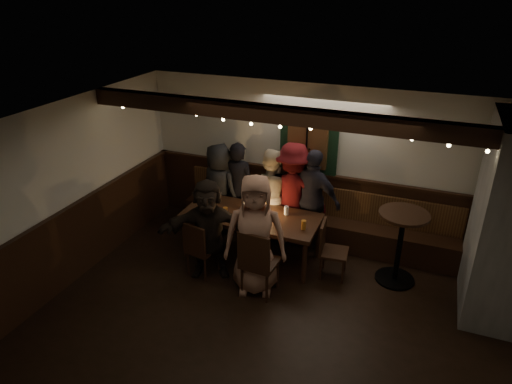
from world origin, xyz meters
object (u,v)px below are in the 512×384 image
at_px(chair_end, 329,246).
at_px(person_a, 219,188).
at_px(high_top, 401,239).
at_px(person_e, 313,199).
at_px(person_g, 255,235).
at_px(person_f, 209,229).
at_px(person_c, 270,195).
at_px(chair_near_right, 257,260).
at_px(person_b, 238,187).
at_px(person_d, 293,193).
at_px(chair_near_left, 199,246).
at_px(dining_table, 251,218).

xyz_separation_m(chair_end, person_a, (-2.09, 0.69, 0.29)).
relative_size(high_top, person_e, 0.67).
height_order(person_e, person_g, person_g).
relative_size(high_top, person_g, 0.63).
bearing_deg(person_f, person_c, 49.69).
xyz_separation_m(high_top, person_c, (-2.15, 0.49, 0.09)).
relative_size(chair_near_right, person_g, 0.59).
relative_size(high_top, person_c, 0.70).
bearing_deg(person_g, chair_end, 20.69).
relative_size(person_b, person_d, 0.93).
distance_m(chair_near_right, person_g, 0.34).
xyz_separation_m(chair_near_right, high_top, (1.76, 1.08, 0.12)).
xyz_separation_m(person_c, person_d, (0.37, 0.06, 0.06)).
height_order(chair_near_left, high_top, high_top).
xyz_separation_m(chair_end, person_c, (-1.18, 0.74, 0.30)).
bearing_deg(chair_near_left, person_e, 48.42).
bearing_deg(dining_table, chair_end, -2.25).
bearing_deg(chair_near_right, chair_near_left, 172.44).
relative_size(person_c, person_e, 0.96).
relative_size(person_f, person_g, 0.87).
relative_size(dining_table, high_top, 1.89).
bearing_deg(person_c, chair_near_left, 67.82).
bearing_deg(person_f, person_e, 27.75).
bearing_deg(person_c, chair_end, 147.67).
bearing_deg(high_top, person_f, -161.86).
relative_size(chair_near_right, person_b, 0.64).
xyz_separation_m(person_c, person_e, (0.72, 0.02, 0.04)).
distance_m(chair_near_right, high_top, 2.07).
relative_size(person_a, person_e, 0.95).
bearing_deg(person_b, high_top, 163.35).
xyz_separation_m(dining_table, person_g, (0.37, -0.75, 0.19)).
distance_m(person_f, person_g, 0.78).
height_order(dining_table, chair_end, dining_table).
bearing_deg(person_d, person_e, 168.27).
xyz_separation_m(person_a, person_f, (0.45, -1.29, -0.02)).
bearing_deg(chair_end, person_f, -159.73).
bearing_deg(person_d, person_a, -0.34).
xyz_separation_m(person_d, person_g, (-0.06, -1.50, 0.02)).
height_order(high_top, person_a, person_a).
bearing_deg(person_b, dining_table, 120.85).
height_order(chair_near_right, person_d, person_d).
distance_m(person_a, person_b, 0.32).
bearing_deg(chair_near_right, high_top, 31.59).
distance_m(chair_near_left, chair_near_right, 0.98).
relative_size(chair_near_right, person_d, 0.60).
height_order(chair_end, person_d, person_d).
distance_m(dining_table, high_top, 2.22).
distance_m(chair_near_right, person_e, 1.65).
bearing_deg(person_f, person_d, 38.09).
relative_size(person_b, person_g, 0.92).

